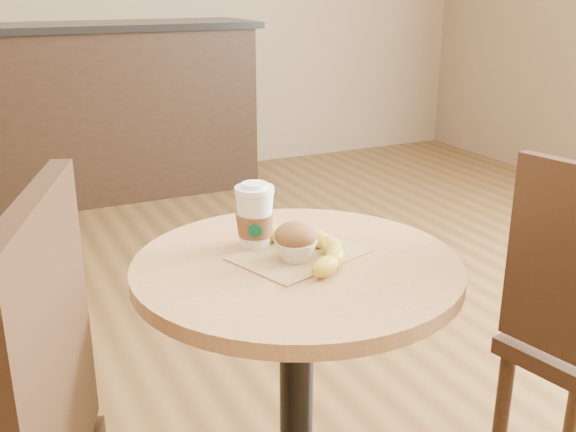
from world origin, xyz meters
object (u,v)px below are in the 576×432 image
(cafe_table, at_px, (296,369))
(banana, at_px, (309,246))
(coffee_cup, at_px, (255,218))
(muffin, at_px, (296,241))

(cafe_table, distance_m, banana, 0.26)
(cafe_table, bearing_deg, banana, 17.80)
(banana, bearing_deg, cafe_table, -163.22)
(coffee_cup, distance_m, banana, 0.13)
(cafe_table, xyz_separation_m, coffee_cup, (-0.04, 0.11, 0.30))
(cafe_table, distance_m, muffin, 0.28)
(muffin, bearing_deg, coffee_cup, 111.18)
(coffee_cup, height_order, banana, coffee_cup)
(cafe_table, distance_m, coffee_cup, 0.32)
(cafe_table, xyz_separation_m, banana, (0.03, 0.01, 0.26))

